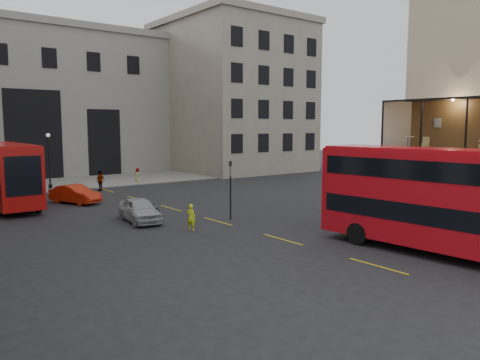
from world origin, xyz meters
TOP-DOWN VIEW (x-y plane):
  - ground at (0.00, 0.00)m, footprint 140.00×140.00m
  - host_frontage at (6.50, 0.00)m, footprint 3.00×11.00m
  - cafe_floor at (6.50, 0.00)m, footprint 3.00×10.00m
  - gateway at (-5.00, 47.99)m, footprint 35.00×10.60m
  - building_right at (20.00, 39.97)m, footprint 16.60×18.60m
  - pavement_far at (-6.00, 38.00)m, footprint 40.00×12.00m
  - traffic_light_near at (-1.00, 12.00)m, footprint 0.16×0.20m
  - street_lamp_b at (-6.00, 34.00)m, footprint 0.36×0.36m
  - bus_near at (1.85, -0.98)m, footprint 3.64×12.62m
  - bus_far at (-11.30, 26.46)m, footprint 2.84×11.87m
  - car_a at (-5.91, 14.98)m, footprint 2.38×4.65m
  - car_b at (-6.78, 24.56)m, footprint 3.16×4.63m
  - bicycle at (-4.83, 16.03)m, footprint 1.70×0.76m
  - cyclist at (-4.65, 10.90)m, footprint 0.56×0.66m
  - pedestrian_b at (-11.25, 28.20)m, footprint 1.14×1.32m
  - pedestrian_c at (-2.57, 30.23)m, footprint 1.19×0.95m
  - pedestrian_d at (3.04, 34.14)m, footprint 0.90×0.87m
  - cafe_table_far at (5.98, 3.90)m, footprint 0.65×0.65m
  - cafe_chair_d at (7.05, 3.43)m, footprint 0.46×0.46m

SIDE VIEW (x-z plane):
  - ground at x=0.00m, z-range 0.00..0.00m
  - pavement_far at x=-6.00m, z-range 0.00..0.12m
  - bicycle at x=-4.83m, z-range 0.00..0.86m
  - car_b at x=-6.78m, z-range 0.00..1.44m
  - car_a at x=-5.91m, z-range 0.00..1.51m
  - cyclist at x=-4.65m, z-range 0.00..1.54m
  - pedestrian_d at x=3.04m, z-range 0.00..1.55m
  - pedestrian_b at x=-11.25m, z-range 0.00..1.78m
  - pedestrian_c at x=-2.57m, z-range 0.00..1.88m
  - host_frontage at x=6.50m, z-range 0.00..4.50m
  - street_lamp_b at x=-6.00m, z-range -0.27..5.06m
  - traffic_light_near at x=-1.00m, z-range 0.52..4.32m
  - bus_far at x=-11.30m, z-range 0.29..5.02m
  - bus_near at x=1.85m, z-range 0.31..5.28m
  - cafe_floor at x=6.50m, z-range 4.50..4.60m
  - cafe_chair_d at x=7.05m, z-range 4.45..5.22m
  - cafe_table_far at x=5.98m, z-range 4.73..5.55m
  - gateway at x=-5.00m, z-range 0.39..18.39m
  - building_right at x=20.00m, z-range 0.39..20.39m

